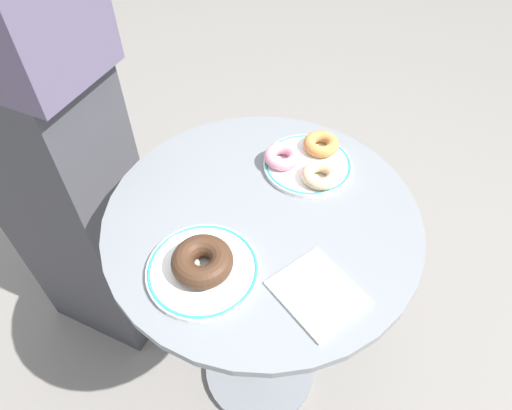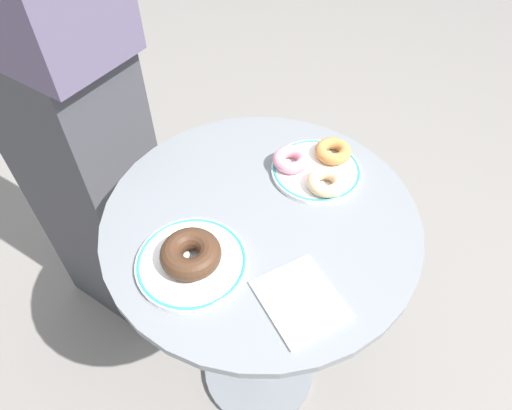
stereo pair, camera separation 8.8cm
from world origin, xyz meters
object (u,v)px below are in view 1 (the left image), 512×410
at_px(plate_right, 307,164).
at_px(donut_pink_frosted, 282,156).
at_px(donut_glazed, 320,175).
at_px(person_figure, 24,102).
at_px(donut_old_fashioned, 321,144).
at_px(plate_left, 203,270).
at_px(paper_napkin, 317,293).
at_px(donut_chocolate, 202,261).
at_px(cafe_table, 261,285).

xyz_separation_m(plate_right, donut_pink_frosted, (-0.03, 0.04, 0.02)).
height_order(plate_right, donut_glazed, donut_glazed).
distance_m(plate_right, person_figure, 0.61).
bearing_deg(plate_right, donut_old_fashioned, 7.59).
bearing_deg(plate_left, plate_right, 5.40).
xyz_separation_m(plate_right, paper_napkin, (-0.23, -0.20, -0.00)).
relative_size(donut_chocolate, donut_glazed, 1.39).
relative_size(donut_glazed, paper_napkin, 0.55).
height_order(cafe_table, paper_napkin, paper_napkin).
height_order(donut_pink_frosted, donut_glazed, same).
distance_m(donut_chocolate, person_figure, 0.54).
xyz_separation_m(donut_glazed, paper_napkin, (-0.21, -0.15, -0.02)).
bearing_deg(paper_napkin, person_figure, 98.52).
bearing_deg(donut_pink_frosted, donut_old_fashioned, -22.45).
xyz_separation_m(plate_left, paper_napkin, (0.10, -0.17, -0.00)).
distance_m(plate_left, plate_right, 0.33).
height_order(cafe_table, plate_right, plate_right).
bearing_deg(cafe_table, person_figure, 108.08).
bearing_deg(cafe_table, donut_old_fashioned, 7.28).
relative_size(cafe_table, person_figure, 0.44).
relative_size(donut_old_fashioned, paper_napkin, 0.55).
distance_m(cafe_table, donut_glazed, 0.32).
height_order(plate_left, donut_old_fashioned, donut_old_fashioned).
bearing_deg(cafe_table, donut_chocolate, -176.08).
bearing_deg(plate_right, plate_left, -174.60).
distance_m(donut_old_fashioned, paper_napkin, 0.35).
bearing_deg(donut_pink_frosted, donut_glazed, -83.60).
bearing_deg(donut_old_fashioned, cafe_table, -172.72).
bearing_deg(donut_pink_frosted, paper_napkin, -128.58).
bearing_deg(plate_right, donut_chocolate, -174.44).
distance_m(donut_chocolate, donut_glazed, 0.31).
bearing_deg(donut_old_fashioned, person_figure, 128.22).
distance_m(cafe_table, person_figure, 0.65).
bearing_deg(donut_glazed, donut_pink_frosted, 96.40).
xyz_separation_m(cafe_table, plate_left, (-0.16, -0.01, 0.26)).
relative_size(plate_left, donut_chocolate, 1.85).
distance_m(cafe_table, donut_old_fashioned, 0.36).
height_order(plate_left, donut_pink_frosted, donut_pink_frosted).
bearing_deg(donut_old_fashioned, donut_glazed, -143.56).
xyz_separation_m(plate_left, donut_glazed, (0.31, -0.02, 0.02)).
distance_m(donut_pink_frosted, donut_glazed, 0.09).
height_order(cafe_table, person_figure, person_figure).
xyz_separation_m(plate_left, donut_pink_frosted, (0.30, 0.07, 0.02)).
distance_m(plate_right, donut_old_fashioned, 0.06).
relative_size(donut_old_fashioned, donut_glazed, 1.00).
height_order(donut_chocolate, person_figure, person_figure).
height_order(donut_old_fashioned, person_figure, person_figure).
bearing_deg(plate_right, paper_napkin, -138.41).
relative_size(plate_right, donut_glazed, 2.44).
bearing_deg(plate_right, donut_glazed, -114.71).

